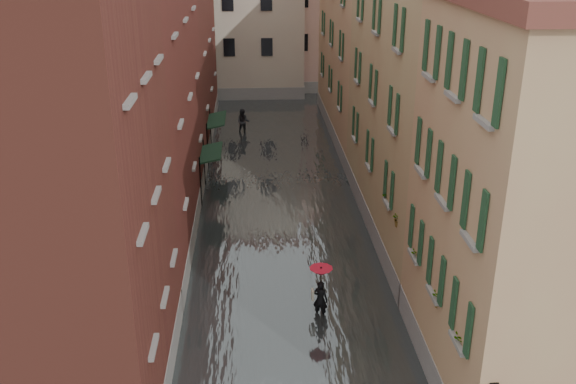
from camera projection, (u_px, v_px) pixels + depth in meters
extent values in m
plane|color=#5A5A5C|center=(295.00, 348.00, 21.86)|extent=(120.00, 120.00, 0.00)
cube|color=#414748|center=(279.00, 197.00, 33.82)|extent=(10.00, 60.00, 0.20)
cube|color=brown|center=(41.00, 200.00, 17.16)|extent=(6.00, 8.00, 13.00)
cube|color=#58211B|center=(119.00, 105.00, 27.41)|extent=(6.00, 14.00, 12.50)
cube|color=brown|center=(161.00, 34.00, 40.97)|extent=(6.00, 16.00, 14.00)
cube|color=#A57755|center=(547.00, 213.00, 18.20)|extent=(6.00, 8.00, 11.50)
cube|color=tan|center=(441.00, 95.00, 28.06)|extent=(6.00, 14.00, 13.00)
cube|color=#A57755|center=(377.00, 51.00, 42.20)|extent=(6.00, 16.00, 11.50)
cube|color=#C0B699|center=(230.00, 14.00, 54.30)|extent=(12.00, 9.00, 13.00)
cube|color=tan|center=(332.00, 17.00, 56.82)|extent=(10.00, 9.00, 12.00)
cube|color=black|center=(211.00, 153.00, 33.02)|extent=(1.09, 2.85, 0.31)
cylinder|color=black|center=(201.00, 184.00, 32.12)|extent=(0.06, 0.06, 2.80)
cylinder|color=black|center=(204.00, 164.00, 34.75)|extent=(0.06, 0.06, 2.80)
cube|color=black|center=(217.00, 120.00, 38.69)|extent=(1.09, 3.25, 0.31)
cylinder|color=black|center=(208.00, 146.00, 37.60)|extent=(0.06, 0.06, 2.80)
cylinder|color=black|center=(211.00, 130.00, 40.61)|extent=(0.06, 0.06, 2.80)
cube|color=#9C5533|center=(463.00, 343.00, 16.85)|extent=(0.22, 0.85, 0.18)
imported|color=#265926|center=(465.00, 329.00, 16.69)|extent=(0.59, 0.51, 0.66)
cube|color=#9C5533|center=(441.00, 299.00, 18.83)|extent=(0.22, 0.85, 0.18)
imported|color=#265926|center=(442.00, 287.00, 18.67)|extent=(0.59, 0.51, 0.66)
cube|color=#9C5533|center=(419.00, 257.00, 21.26)|extent=(0.22, 0.85, 0.18)
imported|color=#265926|center=(420.00, 246.00, 21.10)|extent=(0.59, 0.51, 0.66)
cube|color=#9C5533|center=(400.00, 221.00, 23.90)|extent=(0.22, 0.85, 0.18)
imported|color=#265926|center=(401.00, 210.00, 23.74)|extent=(0.59, 0.51, 0.66)
cube|color=#9C5533|center=(389.00, 199.00, 25.79)|extent=(0.22, 0.85, 0.18)
imported|color=#265926|center=(389.00, 190.00, 25.63)|extent=(0.59, 0.51, 0.66)
imported|color=black|center=(320.00, 300.00, 23.28)|extent=(0.65, 0.56, 1.52)
cube|color=#BDB89D|center=(313.00, 295.00, 23.24)|extent=(0.08, 0.30, 0.38)
cylinder|color=black|center=(321.00, 285.00, 23.05)|extent=(0.02, 0.02, 1.00)
cone|color=red|center=(321.00, 272.00, 22.84)|extent=(0.85, 0.85, 0.28)
imported|color=black|center=(243.00, 122.00, 44.08)|extent=(0.93, 0.75, 1.82)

